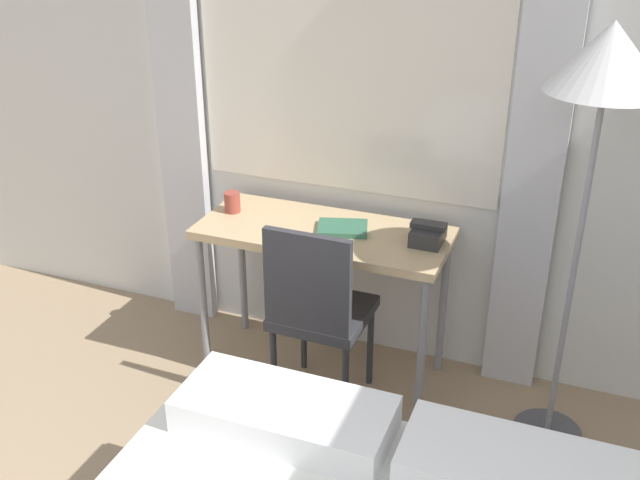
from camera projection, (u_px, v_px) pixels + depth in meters
name	position (u px, v px, depth m)	size (l,w,h in m)	color
wall_back_with_window	(384.00, 86.00, 3.32)	(5.36, 0.13, 2.70)	silver
desk	(323.00, 244.00, 3.40)	(1.14, 0.49, 0.76)	tan
desk_chair	(317.00, 306.00, 3.23)	(0.41, 0.41, 0.91)	#333338
standing_lamp	(605.00, 86.00, 2.59)	(0.43, 0.43, 1.76)	#4C4C51
telephone	(428.00, 234.00, 3.22)	(0.15, 0.17, 0.09)	#2D2D2D
book	(343.00, 228.00, 3.34)	(0.26, 0.23, 0.02)	#33664C
mug	(232.00, 202.00, 3.52)	(0.08, 0.08, 0.10)	#993F33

